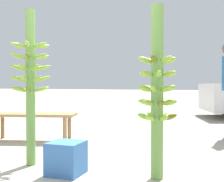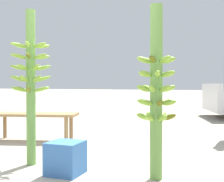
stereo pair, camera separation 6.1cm
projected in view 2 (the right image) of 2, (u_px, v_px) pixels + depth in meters
name	position (u px, v px, depth m)	size (l,w,h in m)	color
ground_plane	(81.00, 173.00, 3.14)	(80.00, 80.00, 0.00)	#A89E8C
banana_stalk_left	(31.00, 81.00, 3.45)	(0.45, 0.45, 1.72)	#6B9E47
banana_stalk_center	(156.00, 91.00, 2.93)	(0.39, 0.39, 1.64)	#6B9E47
market_bench	(34.00, 117.00, 4.94)	(1.44, 0.78, 0.43)	#99754C
produce_crate	(66.00, 158.00, 3.10)	(0.33, 0.33, 0.33)	#386BB2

